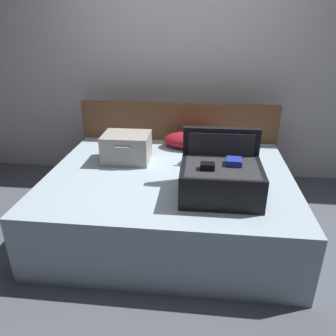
% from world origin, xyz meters
% --- Properties ---
extents(ground_plane, '(12.00, 12.00, 0.00)m').
position_xyz_m(ground_plane, '(0.00, 0.00, 0.00)').
color(ground_plane, '#4C515B').
extents(back_wall, '(8.00, 0.10, 2.60)m').
position_xyz_m(back_wall, '(0.00, 1.65, 1.30)').
color(back_wall, silver).
rests_on(back_wall, ground).
extents(bed, '(2.02, 1.66, 0.53)m').
position_xyz_m(bed, '(0.00, 0.40, 0.27)').
color(bed, '#99ADBC').
rests_on(bed, ground).
extents(headboard, '(2.06, 0.08, 0.92)m').
position_xyz_m(headboard, '(0.00, 1.27, 0.46)').
color(headboard, brown).
rests_on(headboard, ground).
extents(hard_case_large, '(0.57, 0.51, 0.44)m').
position_xyz_m(hard_case_large, '(0.40, 0.06, 0.68)').
color(hard_case_large, black).
rests_on(hard_case_large, bed).
extents(hard_case_medium, '(0.42, 0.36, 0.25)m').
position_xyz_m(hard_case_medium, '(-0.41, 0.63, 0.66)').
color(hard_case_medium, gray).
rests_on(hard_case_medium, bed).
extents(duffel_bag, '(0.49, 0.37, 0.32)m').
position_xyz_m(duffel_bag, '(0.36, 0.66, 0.65)').
color(duffel_bag, black).
rests_on(duffel_bag, bed).
extents(pillow_near_headboard, '(0.52, 0.31, 0.16)m').
position_xyz_m(pillow_near_headboard, '(0.13, 1.03, 0.61)').
color(pillow_near_headboard, maroon).
rests_on(pillow_near_headboard, bed).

